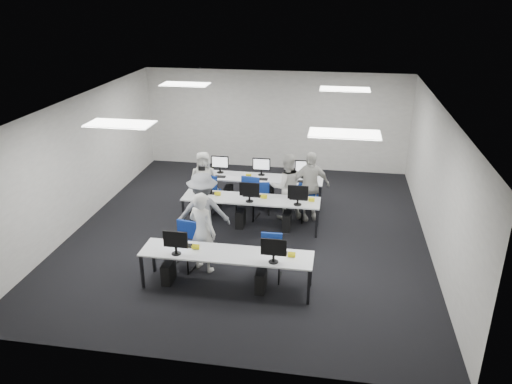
% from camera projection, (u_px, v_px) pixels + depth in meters
% --- Properties ---
extents(room, '(9.00, 9.02, 3.00)m').
position_uv_depth(room, '(249.00, 170.00, 11.08)').
color(room, black).
rests_on(room, ground).
extents(ceiling_panels, '(5.20, 4.60, 0.02)m').
position_uv_depth(ceiling_panels, '(249.00, 104.00, 10.52)').
color(ceiling_panels, white).
rests_on(ceiling_panels, room).
extents(desk_front, '(3.20, 0.70, 0.73)m').
position_uv_depth(desk_front, '(226.00, 255.00, 9.21)').
color(desk_front, silver).
rests_on(desk_front, ground).
extents(desk_mid, '(3.20, 0.70, 0.73)m').
position_uv_depth(desk_mid, '(251.00, 200.00, 11.58)').
color(desk_mid, silver).
rests_on(desk_mid, ground).
extents(desk_back, '(3.20, 0.70, 0.73)m').
position_uv_depth(desk_back, '(260.00, 179.00, 12.85)').
color(desk_back, silver).
rests_on(desk_back, ground).
extents(equipment_front, '(2.51, 0.41, 1.19)m').
position_uv_depth(equipment_front, '(217.00, 270.00, 9.34)').
color(equipment_front, '#0B349A').
rests_on(equipment_front, desk_front).
extents(equipment_mid, '(2.91, 0.41, 1.19)m').
position_uv_depth(equipment_mid, '(243.00, 213.00, 11.71)').
color(equipment_mid, white).
rests_on(equipment_mid, desk_mid).
extents(equipment_back, '(2.91, 0.41, 1.19)m').
position_uv_depth(equipment_back, '(268.00, 191.00, 12.96)').
color(equipment_back, white).
rests_on(equipment_back, desk_back).
extents(chair_0, '(0.55, 0.58, 0.94)m').
position_uv_depth(chair_0, '(184.00, 254.00, 10.04)').
color(chair_0, navy).
rests_on(chair_0, ground).
extents(chair_1, '(0.44, 0.47, 0.88)m').
position_uv_depth(chair_1, '(270.00, 265.00, 9.67)').
color(chair_1, navy).
rests_on(chair_1, ground).
extents(chair_2, '(0.56, 0.59, 0.94)m').
position_uv_depth(chair_2, '(206.00, 202.00, 12.45)').
color(chair_2, navy).
rests_on(chair_2, ground).
extents(chair_3, '(0.55, 0.58, 0.98)m').
position_uv_depth(chair_3, '(248.00, 205.00, 12.24)').
color(chair_3, navy).
rests_on(chair_3, ground).
extents(chair_4, '(0.46, 0.49, 0.83)m').
position_uv_depth(chair_4, '(294.00, 210.00, 12.10)').
color(chair_4, navy).
rests_on(chair_4, ground).
extents(chair_5, '(0.46, 0.50, 0.92)m').
position_uv_depth(chair_5, '(211.00, 199.00, 12.63)').
color(chair_5, navy).
rests_on(chair_5, ground).
extents(chair_6, '(0.51, 0.54, 0.87)m').
position_uv_depth(chair_6, '(261.00, 202.00, 12.51)').
color(chair_6, navy).
rests_on(chair_6, ground).
extents(chair_7, '(0.50, 0.53, 0.90)m').
position_uv_depth(chair_7, '(308.00, 204.00, 12.36)').
color(chair_7, navy).
rests_on(chair_7, ground).
extents(handbag, '(0.45, 0.36, 0.32)m').
position_uv_depth(handbag, '(200.00, 188.00, 11.74)').
color(handbag, '#A48A54').
rests_on(handbag, desk_mid).
extents(student_0, '(0.72, 0.61, 1.67)m').
position_uv_depth(student_0, '(202.00, 232.00, 9.75)').
color(student_0, beige).
rests_on(student_0, ground).
extents(student_1, '(0.96, 0.85, 1.63)m').
position_uv_depth(student_1, '(287.00, 186.00, 12.02)').
color(student_1, beige).
rests_on(student_1, ground).
extents(student_2, '(0.82, 0.64, 1.49)m').
position_uv_depth(student_2, '(204.00, 180.00, 12.61)').
color(student_2, beige).
rests_on(student_2, ground).
extents(student_3, '(1.08, 0.73, 1.70)m').
position_uv_depth(student_3, '(309.00, 186.00, 11.95)').
color(student_3, beige).
rests_on(student_3, ground).
extents(photographer, '(1.23, 0.87, 1.73)m').
position_uv_depth(photographer, '(203.00, 212.00, 10.54)').
color(photographer, gray).
rests_on(photographer, ground).
extents(dslr_camera, '(0.17, 0.21, 0.10)m').
position_uv_depth(dslr_camera, '(202.00, 168.00, 10.35)').
color(dslr_camera, black).
rests_on(dslr_camera, photographer).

